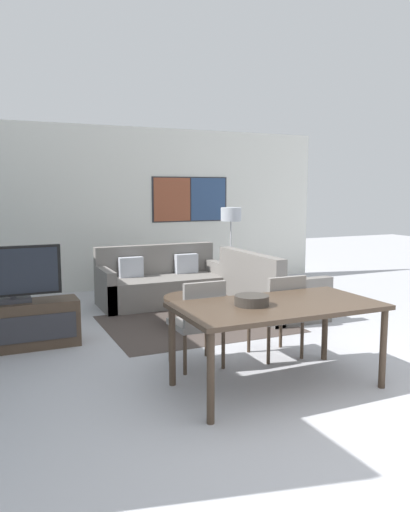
{
  "coord_description": "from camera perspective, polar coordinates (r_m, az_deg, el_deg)",
  "views": [
    {
      "loc": [
        -2.59,
        -2.68,
        1.73
      ],
      "look_at": [
        -0.21,
        2.63,
        0.95
      ],
      "focal_mm": 35.0,
      "sensor_mm": 36.0,
      "label": 1
    }
  ],
  "objects": [
    {
      "name": "sofa_main",
      "position": [
        7.67,
        -5.0,
        -3.28
      ],
      "size": [
        1.91,
        0.87,
        0.87
      ],
      "color": "slate",
      "rests_on": "ground_plane"
    },
    {
      "name": "fruit_bowl",
      "position": [
        4.29,
        5.36,
        -4.99
      ],
      "size": [
        0.3,
        0.3,
        0.09
      ],
      "color": "#332D28",
      "rests_on": "dining_table"
    },
    {
      "name": "wall_back",
      "position": [
        8.91,
        -7.07,
        5.47
      ],
      "size": [
        7.0,
        0.09,
        2.8
      ],
      "color": "silver",
      "rests_on": "ground_plane"
    },
    {
      "name": "dining_chair_centre",
      "position": [
        5.19,
        8.51,
        -6.27
      ],
      "size": [
        0.46,
        0.46,
        0.87
      ],
      "color": "gray",
      "rests_on": "ground_plane"
    },
    {
      "name": "ground_plane",
      "position": [
        4.11,
        18.89,
        -17.69
      ],
      "size": [
        24.0,
        24.0,
        0.0
      ],
      "primitive_type": "plane",
      "color": "#B2B2B7"
    },
    {
      "name": "sofa_side",
      "position": [
        7.09,
        7.08,
        -4.24
      ],
      "size": [
        0.87,
        1.59,
        0.87
      ],
      "rotation": [
        0.0,
        0.0,
        1.57
      ],
      "color": "slate",
      "rests_on": "ground_plane"
    },
    {
      "name": "floor_lamp",
      "position": [
        8.14,
        2.99,
        3.95
      ],
      "size": [
        0.33,
        0.33,
        1.44
      ],
      "color": "#2D2D33",
      "rests_on": "ground_plane"
    },
    {
      "name": "television",
      "position": [
        5.73,
        -21.16,
        -2.05
      ],
      "size": [
        1.01,
        0.2,
        0.61
      ],
      "color": "#2D2D33",
      "rests_on": "tv_console"
    },
    {
      "name": "coffee_table",
      "position": [
        6.45,
        -1.06,
        -5.42
      ],
      "size": [
        0.83,
        0.83,
        0.36
      ],
      "color": "#423326",
      "rests_on": "ground_plane"
    },
    {
      "name": "dining_table",
      "position": [
        4.4,
        8.31,
        -6.31
      ],
      "size": [
        1.78,
        0.93,
        0.75
      ],
      "color": "#423326",
      "rests_on": "ground_plane"
    },
    {
      "name": "dining_chair_left",
      "position": [
        4.86,
        -0.66,
        -7.16
      ],
      "size": [
        0.46,
        0.46,
        0.87
      ],
      "color": "gray",
      "rests_on": "ground_plane"
    },
    {
      "name": "area_rug",
      "position": [
        6.52,
        -1.05,
        -7.73
      ],
      "size": [
        2.29,
        1.85,
        0.01
      ],
      "color": "#473D38",
      "rests_on": "ground_plane"
    },
    {
      "name": "tv_console",
      "position": [
        5.85,
        -20.9,
        -7.46
      ],
      "size": [
        1.35,
        0.41,
        0.52
      ],
      "color": "#423326",
      "rests_on": "ground_plane"
    }
  ]
}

